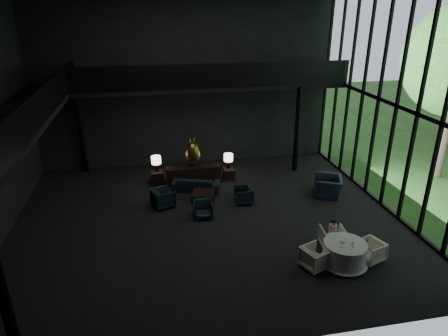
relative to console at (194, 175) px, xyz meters
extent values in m
cube|color=black|center=(0.13, -3.46, -0.38)|extent=(14.00, 12.00, 0.02)
cube|color=black|center=(0.13, 2.54, 3.62)|extent=(14.00, 0.04, 8.00)
cube|color=black|center=(0.13, -9.46, 3.62)|extent=(14.00, 0.04, 8.00)
cube|color=black|center=(-5.87, -3.46, 3.62)|extent=(2.00, 12.00, 0.25)
cube|color=black|center=(1.13, 1.54, 3.62)|extent=(12.00, 2.00, 0.25)
cube|color=black|center=(-4.87, -3.46, 4.22)|extent=(0.06, 12.00, 1.00)
cube|color=black|center=(1.13, 0.54, 4.22)|extent=(12.00, 0.06, 1.00)
cylinder|color=black|center=(-4.87, -9.16, 1.62)|extent=(0.24, 0.24, 4.00)
cylinder|color=black|center=(-4.87, 2.24, 1.62)|extent=(0.24, 0.24, 4.00)
cylinder|color=black|center=(4.93, 0.54, 1.62)|extent=(0.24, 0.24, 4.00)
cylinder|color=#382D23|center=(11.13, -1.46, 2.07)|extent=(0.36, 0.36, 4.90)
cube|color=black|center=(0.00, 0.00, 0.00)|extent=(2.40, 0.55, 0.76)
ellipsoid|color=#B68D3F|center=(0.00, 0.17, 0.93)|extent=(0.71, 0.71, 1.10)
cylinder|color=#B68D3F|center=(0.00, 0.17, 1.59)|extent=(0.24, 0.24, 0.22)
cube|color=black|center=(-1.60, 0.16, -0.09)|extent=(0.53, 0.53, 0.58)
cylinder|color=black|center=(-1.60, 0.20, 0.39)|extent=(0.13, 0.13, 0.37)
cylinder|color=white|center=(-1.60, 0.20, 0.74)|extent=(0.42, 0.42, 0.34)
cube|color=black|center=(1.60, 0.06, -0.13)|extent=(0.46, 0.46, 0.50)
cylinder|color=black|center=(1.60, 0.15, 0.30)|extent=(0.12, 0.12, 0.36)
cylinder|color=white|center=(1.60, 0.15, 0.64)|extent=(0.41, 0.41, 0.33)
imported|color=#152530|center=(0.00, -0.80, -0.01)|extent=(2.00, 1.14, 0.75)
imported|color=#0F2131|center=(-1.45, -2.04, 0.03)|extent=(1.00, 1.03, 0.83)
imported|color=#0D242F|center=(1.72, -2.32, -0.04)|extent=(0.66, 0.70, 0.68)
imported|color=#102130|center=(-0.05, -3.18, -0.05)|extent=(0.68, 0.64, 0.66)
imported|color=black|center=(5.34, -2.28, 0.21)|extent=(1.30, 1.57, 1.18)
cube|color=black|center=(0.17, -1.84, -0.19)|extent=(1.07, 1.07, 0.38)
cylinder|color=white|center=(3.76, -6.89, -0.01)|extent=(1.29, 1.29, 0.75)
cone|color=white|center=(3.76, -6.89, -0.33)|extent=(1.47, 1.47, 0.10)
imported|color=beige|center=(3.83, -5.93, -0.01)|extent=(0.81, 0.77, 0.75)
imported|color=beige|center=(4.65, -6.85, -0.04)|extent=(0.81, 0.84, 0.69)
imported|color=beige|center=(2.83, -6.87, -0.01)|extent=(0.90, 0.92, 0.75)
cylinder|color=#F3A2C0|center=(3.81, -5.92, 0.25)|extent=(0.26, 0.26, 0.37)
sphere|color=#D8A884|center=(3.81, -5.92, 0.53)|extent=(0.19, 0.19, 0.19)
ellipsoid|color=black|center=(3.81, -5.92, 0.56)|extent=(0.20, 0.20, 0.13)
cylinder|color=white|center=(3.58, -6.98, 0.38)|extent=(0.30, 0.30, 0.01)
cylinder|color=white|center=(3.93, -6.60, 0.38)|extent=(0.25, 0.25, 0.01)
cylinder|color=white|center=(3.94, -6.95, 0.37)|extent=(0.18, 0.18, 0.01)
cylinder|color=white|center=(3.96, -6.95, 0.41)|extent=(0.09, 0.09, 0.06)
ellipsoid|color=white|center=(3.66, -6.84, 0.41)|extent=(0.16, 0.16, 0.08)
cylinder|color=#99999E|center=(3.87, -7.12, 0.40)|extent=(0.07, 0.07, 0.06)
camera|label=1|loc=(-1.78, -16.21, 7.04)|focal=32.00mm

